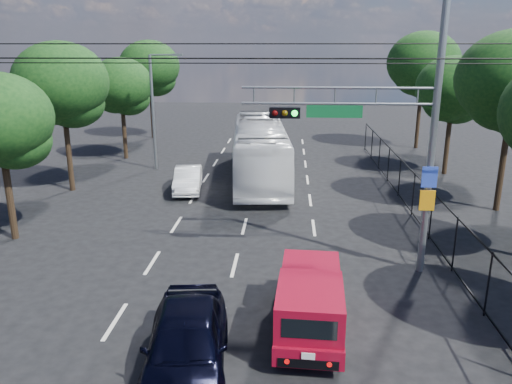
# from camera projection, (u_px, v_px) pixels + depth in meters

# --- Properties ---
(lane_markings) EXTENTS (6.12, 38.00, 0.01)m
(lane_markings) POSITION_uv_depth(u_px,v_px,m) (248.00, 211.00, 23.57)
(lane_markings) COLOR beige
(lane_markings) RESTS_ON ground
(signal_mast) EXTENTS (6.43, 0.39, 9.50)m
(signal_mast) POSITION_uv_depth(u_px,v_px,m) (396.00, 120.00, 16.01)
(signal_mast) COLOR slate
(signal_mast) RESTS_ON ground
(streetlight_left) EXTENTS (2.09, 0.22, 7.08)m
(streetlight_left) POSITION_uv_depth(u_px,v_px,m) (155.00, 107.00, 30.51)
(streetlight_left) COLOR slate
(streetlight_left) RESTS_ON ground
(utility_wires) EXTENTS (22.00, 5.04, 0.74)m
(utility_wires) POSITION_uv_depth(u_px,v_px,m) (235.00, 55.00, 16.58)
(utility_wires) COLOR black
(utility_wires) RESTS_ON ground
(fence_right) EXTENTS (0.06, 34.03, 2.00)m
(fence_right) POSITION_uv_depth(u_px,v_px,m) (424.00, 206.00, 21.06)
(fence_right) COLOR black
(fence_right) RESTS_ON ground
(tree_right_d) EXTENTS (4.32, 4.32, 7.02)m
(tree_right_d) POSITION_uv_depth(u_px,v_px,m) (453.00, 93.00, 29.17)
(tree_right_d) COLOR black
(tree_right_d) RESTS_ON ground
(tree_right_e) EXTENTS (5.28, 5.28, 8.58)m
(tree_right_e) POSITION_uv_depth(u_px,v_px,m) (423.00, 68.00, 36.51)
(tree_right_e) COLOR black
(tree_right_e) RESTS_ON ground
(tree_left_b) EXTENTS (4.08, 4.08, 6.63)m
(tree_left_b) POSITION_uv_depth(u_px,v_px,m) (0.00, 126.00, 19.05)
(tree_left_b) COLOR black
(tree_left_b) RESTS_ON ground
(tree_left_c) EXTENTS (4.80, 4.80, 7.80)m
(tree_left_c) POSITION_uv_depth(u_px,v_px,m) (62.00, 89.00, 25.55)
(tree_left_c) COLOR black
(tree_left_c) RESTS_ON ground
(tree_left_d) EXTENTS (4.20, 4.20, 6.83)m
(tree_left_d) POSITION_uv_depth(u_px,v_px,m) (122.00, 89.00, 33.38)
(tree_left_d) COLOR black
(tree_left_d) RESTS_ON ground
(tree_left_e) EXTENTS (4.92, 4.92, 7.99)m
(tree_left_e) POSITION_uv_depth(u_px,v_px,m) (150.00, 71.00, 40.82)
(tree_left_e) COLOR black
(tree_left_e) RESTS_ON ground
(red_pickup) EXTENTS (1.92, 4.74, 1.73)m
(red_pickup) POSITION_uv_depth(u_px,v_px,m) (310.00, 300.00, 13.48)
(red_pickup) COLOR black
(red_pickup) RESTS_ON ground
(navy_hatchback) EXTENTS (2.48, 5.02, 1.64)m
(navy_hatchback) POSITION_uv_depth(u_px,v_px,m) (186.00, 343.00, 11.71)
(navy_hatchback) COLOR black
(navy_hatchback) RESTS_ON ground
(white_bus) EXTENTS (3.91, 12.41, 3.40)m
(white_bus) POSITION_uv_depth(u_px,v_px,m) (260.00, 151.00, 28.83)
(white_bus) COLOR white
(white_bus) RESTS_ON ground
(white_van) EXTENTS (1.85, 4.04, 1.28)m
(white_van) POSITION_uv_depth(u_px,v_px,m) (188.00, 179.00, 26.73)
(white_van) COLOR white
(white_van) RESTS_ON ground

